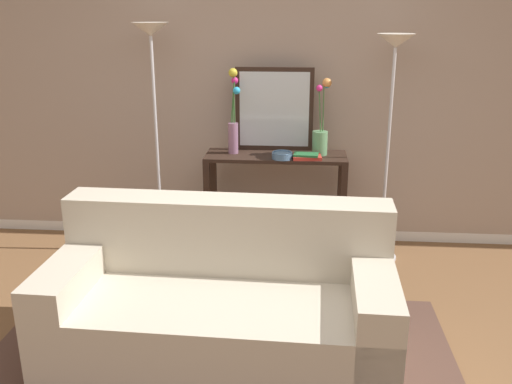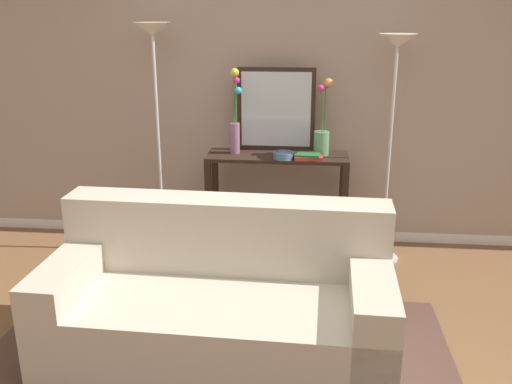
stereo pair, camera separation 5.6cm
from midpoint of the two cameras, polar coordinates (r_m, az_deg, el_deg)
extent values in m
cube|color=white|center=(5.16, 1.62, -3.78)|extent=(12.00, 0.15, 0.09)
cube|color=tan|center=(4.82, 1.77, 11.54)|extent=(12.00, 0.14, 2.66)
cube|color=#51382D|center=(3.41, -3.56, -17.08)|extent=(2.75, 1.70, 0.01)
cube|color=#BCB29E|center=(3.38, -3.36, -13.29)|extent=(2.00, 0.96, 0.42)
cube|color=#BCB29E|center=(3.46, -2.52, -4.30)|extent=(1.98, 0.32, 0.46)
cube|color=#BCB29E|center=(3.58, -17.37, -10.56)|extent=(0.27, 0.91, 0.60)
cube|color=#BCB29E|center=(3.30, 11.94, -12.70)|extent=(0.27, 0.91, 0.60)
cube|color=black|center=(4.51, 2.54, 3.62)|extent=(1.12, 0.39, 0.03)
cube|color=black|center=(4.73, 2.43, -4.54)|extent=(1.03, 0.33, 0.01)
cube|color=black|center=(4.54, -4.44, -1.98)|extent=(0.05, 0.05, 0.83)
cube|color=black|center=(4.49, 9.22, -2.42)|extent=(0.05, 0.05, 0.83)
cube|color=black|center=(4.85, -3.76, -0.62)|extent=(0.05, 0.05, 0.83)
cube|color=black|center=(4.80, 8.99, -1.02)|extent=(0.05, 0.05, 0.83)
cylinder|color=silver|center=(4.90, -8.92, -5.68)|extent=(0.26, 0.26, 0.02)
cylinder|color=silver|center=(4.62, -9.45, 4.41)|extent=(0.02, 0.02, 1.74)
cone|color=silver|center=(4.49, -10.08, 15.91)|extent=(0.28, 0.28, 0.10)
cylinder|color=silver|center=(4.80, 12.89, -6.46)|extent=(0.26, 0.26, 0.02)
cylinder|color=silver|center=(4.52, 13.64, 3.35)|extent=(0.02, 0.02, 1.67)
cone|color=silver|center=(4.39, 14.51, 14.59)|extent=(0.28, 0.28, 0.10)
cube|color=black|center=(4.60, 2.39, 8.35)|extent=(0.63, 0.02, 0.67)
cube|color=silver|center=(4.59, 2.39, 8.33)|extent=(0.56, 0.01, 0.60)
cylinder|color=gray|center=(4.53, -1.81, 5.47)|extent=(0.08, 0.08, 0.25)
cylinder|color=#3D7538|center=(4.49, -1.75, 9.08)|extent=(0.03, 0.02, 0.33)
sphere|color=#CD2676|center=(4.48, -1.63, 11.20)|extent=(0.05, 0.05, 0.05)
cylinder|color=#3D7538|center=(4.48, -1.82, 9.46)|extent=(0.04, 0.01, 0.39)
sphere|color=gold|center=(4.48, -1.81, 11.96)|extent=(0.07, 0.07, 0.07)
cylinder|color=#3D7538|center=(4.48, -1.69, 8.59)|extent=(0.01, 0.03, 0.26)
sphere|color=#2AAAE1|center=(4.46, -1.45, 10.21)|extent=(0.06, 0.06, 0.06)
cylinder|color=#669E6B|center=(4.51, 6.98, 4.92)|extent=(0.12, 0.12, 0.19)
cylinder|color=#3D7538|center=(4.45, 7.35, 8.37)|extent=(0.01, 0.03, 0.37)
sphere|color=#1F90C0|center=(4.42, 7.70, 10.69)|extent=(0.05, 0.05, 0.05)
cylinder|color=#3D7538|center=(4.45, 7.35, 8.46)|extent=(0.01, 0.02, 0.38)
sphere|color=#D98D46|center=(4.42, 7.71, 10.87)|extent=(0.07, 0.07, 0.07)
cylinder|color=#3D7538|center=(4.44, 7.00, 8.21)|extent=(0.03, 0.02, 0.34)
sphere|color=#D9297D|center=(4.40, 6.96, 10.37)|extent=(0.05, 0.05, 0.05)
cylinder|color=#4C7093|center=(4.38, 3.16, 3.66)|extent=(0.16, 0.16, 0.04)
torus|color=#4C7093|center=(4.38, 3.17, 3.99)|extent=(0.16, 0.16, 0.01)
cube|color=#BC3328|center=(4.39, 5.67, 3.51)|extent=(0.23, 0.16, 0.03)
cube|color=#236033|center=(4.38, 5.57, 3.77)|extent=(0.20, 0.14, 0.02)
cube|color=gold|center=(4.81, -2.79, -5.40)|extent=(0.05, 0.14, 0.10)
cube|color=silver|center=(4.80, -2.23, -5.33)|extent=(0.04, 0.15, 0.12)
cube|color=#BC3328|center=(4.80, -1.82, -5.44)|extent=(0.02, 0.13, 0.10)
cube|color=#6B3360|center=(4.80, -1.30, -5.47)|extent=(0.06, 0.15, 0.10)
cube|color=tan|center=(4.79, -0.58, -5.46)|extent=(0.05, 0.15, 0.11)
cube|color=maroon|center=(4.79, 0.01, -5.50)|extent=(0.04, 0.17, 0.10)
cube|color=slate|center=(4.78, 0.48, -5.51)|extent=(0.04, 0.17, 0.10)
cube|color=#B77F33|center=(4.77, 1.03, -5.41)|extent=(0.05, 0.15, 0.13)
camera|label=1|loc=(0.03, -89.58, 0.14)|focal=39.57mm
camera|label=2|loc=(0.03, 90.42, -0.14)|focal=39.57mm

